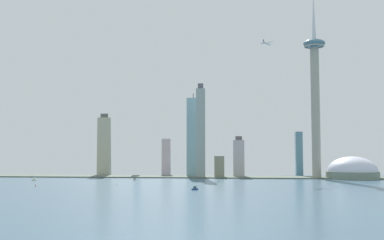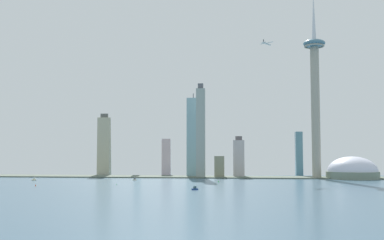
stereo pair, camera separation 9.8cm
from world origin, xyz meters
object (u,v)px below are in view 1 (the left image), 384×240
Objects in this scene: skyscraper_0 at (219,167)px; channel_buoy_2 at (218,181)px; skyscraper_7 at (239,158)px; channel_buoy_1 at (36,185)px; skyscraper_6 at (138,152)px; boat_2 at (34,180)px; skyscraper_2 at (299,154)px; airplane at (267,44)px; skyscraper_4 at (167,157)px; channel_buoy_0 at (116,184)px; boat_0 at (135,180)px; skyscraper_1 at (193,137)px; skyscraper_3 at (105,146)px; skyscraper_5 at (201,132)px; boat_1 at (195,189)px; stadium_dome at (352,172)px; observation_tower at (315,85)px.

channel_buoy_2 is at bearing -87.36° from skyscraper_0.
skyscraper_7 is 416.85m from channel_buoy_1.
boat_2 is at bearing -121.17° from skyscraper_6.
airplane reaches higher than skyscraper_2.
skyscraper_4 reaches higher than channel_buoy_0.
channel_buoy_1 is (-107.26, -159.48, 0.03)m from boat_0.
skyscraper_1 is 202.27m from skyscraper_3.
skyscraper_0 is 15.94× the size of channel_buoy_2.
skyscraper_6 is at bearing 79.79° from channel_buoy_1.
airplane is at bearing -9.79° from skyscraper_7.
skyscraper_4 is at bearing 179.05° from skyscraper_2.
skyscraper_5 is at bearing -49.90° from skyscraper_4.
airplane is (282.55, -70.72, 219.76)m from skyscraper_6.
skyscraper_3 reaches higher than boat_2.
boat_2 reaches higher than channel_buoy_1.
skyscraper_0 is at bearing 92.64° from channel_buoy_2.
airplane reaches higher than boat_1.
boat_1 is at bearing -75.24° from skyscraper_4.
skyscraper_4 is 0.43× the size of skyscraper_5.
skyscraper_6 is (-350.35, 1.30, 3.48)m from skyscraper_2.
skyscraper_7 reaches higher than stadium_dome.
skyscraper_7 is (-148.13, 36.74, -140.60)m from observation_tower.
boat_1 is at bearing -32.85° from channel_buoy_0.
skyscraper_7 is (292.80, -37.03, -25.82)m from skyscraper_3.
skyscraper_3 is 73.88m from skyscraper_6.
skyscraper_3 reaches higher than channel_buoy_2.
channel_buoy_2 is (-244.18, -135.79, -10.86)m from stadium_dome.
channel_buoy_1 is at bearing -100.21° from skyscraper_6.
stadium_dome is 137.15m from skyscraper_2.
skyscraper_0 is 345.63m from boat_2.
channel_buoy_0 is at bearing -150.76° from stadium_dome.
skyscraper_0 reaches higher than channel_buoy_0.
boat_2 is (-320.07, -128.94, -19.74)m from skyscraper_0.
skyscraper_6 is at bearing 164.86° from skyscraper_7.
stadium_dome is at bearing -49.06° from skyscraper_2.
skyscraper_1 is 322.03m from boat_2.
airplane is at bearing -173.68° from boat_2.
airplane is (347.18, 288.14, 268.63)m from channel_buoy_1.
skyscraper_5 is 62.66× the size of channel_buoy_1.
channel_buoy_2 is 0.10× the size of airplane.
channel_buoy_2 is (261.66, -213.68, -63.27)m from skyscraper_3.
skyscraper_2 is at bearing -0.21° from skyscraper_6.
airplane reaches higher than skyscraper_6.
skyscraper_5 is 1.80× the size of skyscraper_6.
skyscraper_7 is (-213.04, 40.86, 26.60)m from stadium_dome.
skyscraper_2 reaches higher than boat_0.
skyscraper_4 is at bearing 138.21° from skyscraper_1.
skyscraper_2 reaches higher than skyscraper_0.
airplane reaches higher than channel_buoy_2.
skyscraper_0 is at bearing -26.28° from skyscraper_6.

